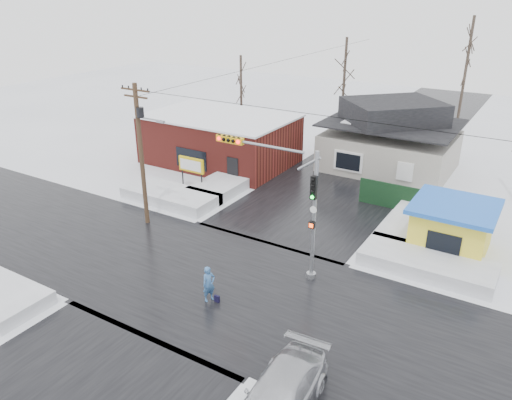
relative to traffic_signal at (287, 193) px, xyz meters
The scene contains 20 objects.
ground 5.94m from the traffic_signal, 129.36° to the right, with size 120.00×120.00×0.00m, color white.
road_ns 5.94m from the traffic_signal, 129.36° to the right, with size 10.00×120.00×0.02m, color black.
road_ew 5.94m from the traffic_signal, 129.36° to the right, with size 120.00×10.00×0.02m, color black.
snowbank_nw 12.81m from the traffic_signal, 160.57° to the left, with size 7.00×3.00×0.80m, color white.
snowbank_ne 8.75m from the traffic_signal, 31.56° to the left, with size 7.00×3.00×0.80m, color white.
snowbank_nside_w 13.70m from the traffic_signal, 136.24° to the left, with size 3.00×8.00×0.80m, color white.
snowbank_nside_e 10.94m from the traffic_signal, 63.18° to the left, with size 3.00×8.00×0.80m, color white.
traffic_signal is the anchor object (origin of this frame).
utility_pole 10.39m from the traffic_signal, behind, with size 3.15×0.44×9.00m.
brick_building 18.87m from the traffic_signal, 135.87° to the left, with size 12.20×8.20×4.12m.
marquee_sign 13.42m from the traffic_signal, 150.28° to the left, with size 2.20×0.21×2.55m.
house 19.13m from the traffic_signal, 91.29° to the left, with size 10.40×8.40×5.76m.
kiosk 10.43m from the traffic_signal, 44.84° to the left, with size 4.60×4.60×2.88m.
fence 12.31m from the traffic_signal, 69.77° to the left, with size 8.00×0.12×1.80m, color black.
tree_far_left 24.16m from the traffic_signal, 105.60° to the left, with size 3.00×3.00×10.00m.
tree_far_mid 25.78m from the traffic_signal, 81.89° to the left, with size 3.00×3.00×12.00m.
tree_far_west 26.75m from the traffic_signal, 128.00° to the left, with size 3.00×3.00×8.00m.
pedestrian 5.99m from the traffic_signal, 112.08° to the right, with size 0.67×0.44×1.83m, color #3967A0.
car 10.60m from the traffic_signal, 62.65° to the right, with size 2.21×5.42×1.57m, color #B9BAC1.
shopping_bag 6.32m from the traffic_signal, 107.61° to the right, with size 0.28×0.12×0.35m, color black.
Camera 1 is at (13.30, -17.76, 14.21)m, focal length 35.00 mm.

